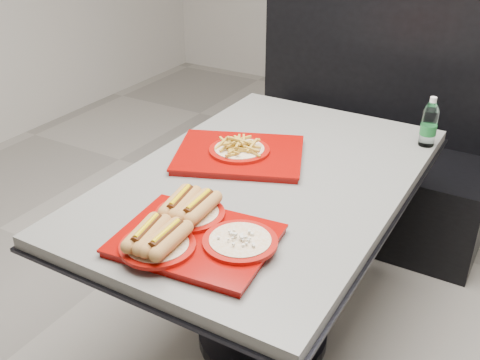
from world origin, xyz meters
The scene contains 6 objects.
ground centered at (0.00, 0.00, 0.00)m, with size 6.00×6.00×0.00m, color gray.
diner_table centered at (0.00, 0.00, 0.58)m, with size 0.92×1.42×0.75m.
booth_bench centered at (0.00, 1.09, 0.40)m, with size 1.30×0.57×1.35m.
tray_near centered at (0.01, -0.46, 0.78)m, with size 0.46×0.39×0.09m.
tray_far centered at (-0.15, 0.07, 0.78)m, with size 0.55×0.50×0.09m.
water_bottle centered at (0.41, 0.53, 0.83)m, with size 0.06×0.06×0.19m.
Camera 1 is at (0.78, -1.52, 1.65)m, focal length 42.00 mm.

